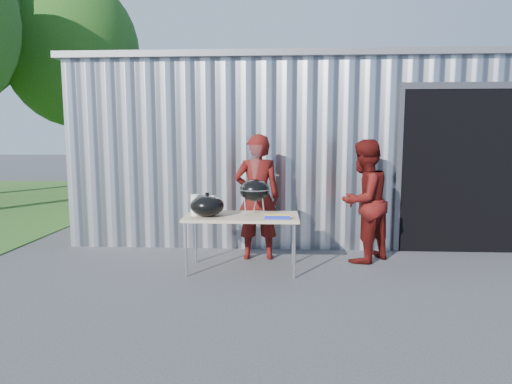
# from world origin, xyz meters

# --- Properties ---
(ground) EXTENTS (80.00, 80.00, 0.00)m
(ground) POSITION_xyz_m (0.00, 0.00, 0.00)
(ground) COLOR #3D3D3F
(building) EXTENTS (8.20, 6.20, 3.10)m
(building) POSITION_xyz_m (0.92, 4.59, 1.54)
(building) COLOR silver
(building) RESTS_ON ground
(tree_far) EXTENTS (4.22, 4.22, 6.99)m
(tree_far) POSITION_xyz_m (-6.50, 9.00, 4.55)
(tree_far) COLOR #442D19
(tree_far) RESTS_ON ground
(folding_table) EXTENTS (1.50, 0.75, 0.75)m
(folding_table) POSITION_xyz_m (-0.28, 0.58, 0.71)
(folding_table) COLOR tan
(folding_table) RESTS_ON ground
(kettle_grill) EXTENTS (0.40, 0.40, 0.93)m
(kettle_grill) POSITION_xyz_m (-0.11, 0.64, 1.18)
(kettle_grill) COLOR black
(kettle_grill) RESTS_ON folding_table
(grill_lid) EXTENTS (0.44, 0.44, 0.32)m
(grill_lid) POSITION_xyz_m (-0.72, 0.48, 0.89)
(grill_lid) COLOR black
(grill_lid) RESTS_ON folding_table
(paper_towels) EXTENTS (0.12, 0.12, 0.28)m
(paper_towels) POSITION_xyz_m (-0.89, 0.53, 0.89)
(paper_towels) COLOR white
(paper_towels) RESTS_ON folding_table
(white_tub) EXTENTS (0.20, 0.15, 0.10)m
(white_tub) POSITION_xyz_m (-0.83, 0.82, 0.80)
(white_tub) COLOR white
(white_tub) RESTS_ON folding_table
(foil_box) EXTENTS (0.32, 0.06, 0.06)m
(foil_box) POSITION_xyz_m (0.19, 0.33, 0.78)
(foil_box) COLOR #1C2CBA
(foil_box) RESTS_ON folding_table
(person_cook) EXTENTS (0.70, 0.50, 1.83)m
(person_cook) POSITION_xyz_m (-0.10, 1.16, 0.91)
(person_cook) COLOR #4D0E0B
(person_cook) RESTS_ON ground
(person_bystander) EXTENTS (1.07, 1.07, 1.75)m
(person_bystander) POSITION_xyz_m (1.42, 1.11, 0.88)
(person_bystander) COLOR #4D0E0B
(person_bystander) RESTS_ON ground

